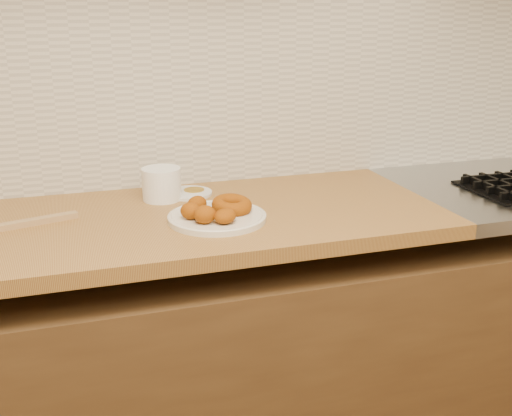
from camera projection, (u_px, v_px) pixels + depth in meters
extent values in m
cube|color=#C0AC8F|center=(224.00, 35.00, 1.81)|extent=(4.00, 0.02, 2.70)
cube|color=#53381D|center=(255.00, 366.00, 1.83)|extent=(3.60, 0.60, 0.77)
cube|color=olive|center=(6.00, 239.00, 1.49)|extent=(2.30, 0.62, 0.04)
cube|color=beige|center=(226.00, 86.00, 1.84)|extent=(3.60, 0.02, 0.60)
cube|color=black|center=(489.00, 187.00, 1.79)|extent=(0.01, 0.24, 0.02)
cube|color=black|center=(505.00, 186.00, 1.81)|extent=(0.01, 0.24, 0.02)
cube|color=black|center=(507.00, 182.00, 1.84)|extent=(0.24, 0.01, 0.02)
cube|color=black|center=(494.00, 177.00, 1.90)|extent=(0.24, 0.01, 0.02)
cylinder|color=beige|center=(217.00, 218.00, 1.56)|extent=(0.26, 0.26, 0.01)
torus|color=#8E4A08|center=(232.00, 205.00, 1.58)|extent=(0.15, 0.15, 0.05)
ellipsoid|color=#8E4A08|center=(197.00, 204.00, 1.57)|extent=(0.07, 0.07, 0.04)
ellipsoid|color=#8E4A08|center=(190.00, 211.00, 1.52)|extent=(0.07, 0.07, 0.04)
ellipsoid|color=#8E4A08|center=(205.00, 215.00, 1.49)|extent=(0.06, 0.05, 0.05)
ellipsoid|color=#8E4A08|center=(225.00, 216.00, 1.49)|extent=(0.08, 0.08, 0.04)
cylinder|color=white|center=(162.00, 184.00, 1.72)|extent=(0.11, 0.11, 0.09)
cylinder|color=silver|center=(188.00, 193.00, 1.78)|extent=(0.16, 0.16, 0.01)
cylinder|color=#B98E24|center=(194.00, 191.00, 1.80)|extent=(0.07, 0.07, 0.01)
cube|color=#A07B4F|center=(38.00, 221.00, 1.53)|extent=(0.20, 0.08, 0.02)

